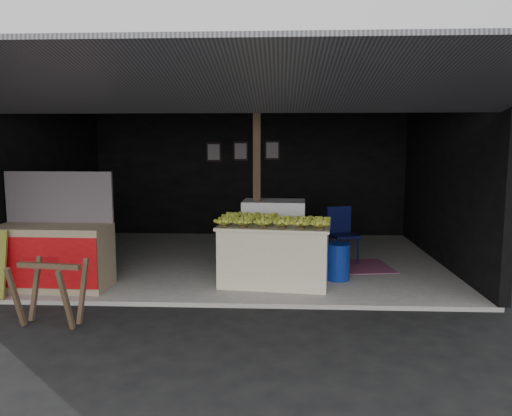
# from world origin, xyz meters

# --- Properties ---
(ground) EXTENTS (80.00, 80.00, 0.00)m
(ground) POSITION_xyz_m (0.00, 0.00, 0.00)
(ground) COLOR black
(ground) RESTS_ON ground
(concrete_slab) EXTENTS (7.00, 5.00, 0.06)m
(concrete_slab) POSITION_xyz_m (0.00, 2.50, 0.03)
(concrete_slab) COLOR gray
(concrete_slab) RESTS_ON ground
(shophouse) EXTENTS (7.40, 7.29, 3.02)m
(shophouse) POSITION_xyz_m (0.00, 2.82, 2.10)
(shophouse) COLOR black
(shophouse) RESTS_ON ground
(banana_table) EXTENTS (1.70, 1.16, 0.88)m
(banana_table) POSITION_xyz_m (0.61, 0.97, 0.50)
(banana_table) COLOR beige
(banana_table) RESTS_ON concrete_slab
(banana_pile) EXTENTS (1.56, 1.05, 0.17)m
(banana_pile) POSITION_xyz_m (0.61, 0.97, 1.02)
(banana_pile) COLOR gold
(banana_pile) RESTS_ON banana_table
(white_crate) EXTENTS (1.04, 0.73, 1.12)m
(white_crate) POSITION_xyz_m (0.58, 1.91, 0.62)
(white_crate) COLOR white
(white_crate) RESTS_ON concrete_slab
(neighbor_stall) EXTENTS (1.61, 0.75, 1.64)m
(neighbor_stall) POSITION_xyz_m (-2.54, 0.59, 0.55)
(neighbor_stall) COLOR #998466
(neighbor_stall) RESTS_ON concrete_slab
(sawhorse) EXTENTS (0.77, 0.73, 0.74)m
(sawhorse) POSITION_xyz_m (-1.96, -0.74, 0.47)
(sawhorse) COLOR #4F3A27
(sawhorse) RESTS_ON ground
(water_barrel) EXTENTS (0.35, 0.35, 0.52)m
(water_barrel) POSITION_xyz_m (1.56, 1.21, 0.32)
(water_barrel) COLOR navy
(water_barrel) RESTS_ON concrete_slab
(plastic_chair) EXTENTS (0.57, 0.57, 0.95)m
(plastic_chair) POSITION_xyz_m (1.74, 2.41, 0.62)
(plastic_chair) COLOR #0A0E3B
(plastic_chair) RESTS_ON concrete_slab
(magenta_rug) EXTENTS (1.63, 1.20, 0.01)m
(magenta_rug) POSITION_xyz_m (1.76, 2.00, 0.07)
(magenta_rug) COLOR maroon
(magenta_rug) RESTS_ON concrete_slab
(picture_frames) EXTENTS (1.62, 0.04, 0.46)m
(picture_frames) POSITION_xyz_m (-0.17, 4.89, 1.93)
(picture_frames) COLOR black
(picture_frames) RESTS_ON shophouse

